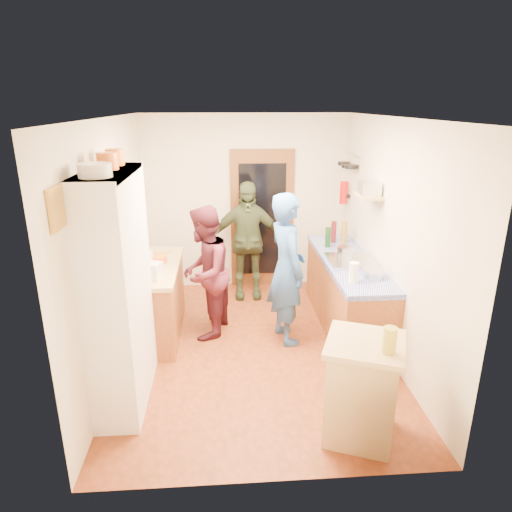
{
  "coord_description": "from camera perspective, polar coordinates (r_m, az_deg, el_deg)",
  "views": [
    {
      "loc": [
        -0.33,
        -4.72,
        2.75
      ],
      "look_at": [
        0.03,
        0.15,
        1.09
      ],
      "focal_mm": 32.0,
      "sensor_mm": 36.0,
      "label": 1
    }
  ],
  "objects": [
    {
      "name": "wall_right",
      "position": [
        5.27,
        16.44,
        2.01
      ],
      "size": [
        0.02,
        4.0,
        2.6
      ],
      "primitive_type": "cube",
      "color": "silver",
      "rests_on": "ground"
    },
    {
      "name": "island_top",
      "position": [
        3.86,
        13.53,
        -10.67
      ],
      "size": [
        0.8,
        0.8,
        0.05
      ],
      "primitive_type": "cube",
      "rotation": [
        0.0,
        0.0,
        -0.37
      ],
      "color": "#D6B374",
      "rests_on": "island_base"
    },
    {
      "name": "right_counter_top",
      "position": [
        5.76,
        11.48,
        -0.69
      ],
      "size": [
        0.62,
        2.22,
        0.06
      ],
      "primitive_type": "cube",
      "color": "#0519AC",
      "rests_on": "right_counter_base"
    },
    {
      "name": "hob",
      "position": [
        5.64,
        11.82,
        -0.6
      ],
      "size": [
        0.55,
        0.58,
        0.04
      ],
      "primitive_type": "cube",
      "color": "silver",
      "rests_on": "right_counter_top"
    },
    {
      "name": "ext_bracket",
      "position": [
        6.79,
        11.36,
        7.37
      ],
      "size": [
        0.06,
        0.1,
        0.04
      ],
      "primitive_type": "cube",
      "color": "black",
      "rests_on": "wall_right"
    },
    {
      "name": "oil_jar",
      "position": [
        3.69,
        16.36,
        -10.06
      ],
      "size": [
        0.14,
        0.14,
        0.21
      ],
      "primitive_type": "cylinder",
      "rotation": [
        0.0,
        0.0,
        -0.37
      ],
      "color": "#AD9E2D",
      "rests_on": "island_top"
    },
    {
      "name": "picture_frame",
      "position": [
        3.45,
        -23.69,
        5.46
      ],
      "size": [
        0.03,
        0.25,
        0.3
      ],
      "primitive_type": "cube",
      "color": "gold",
      "rests_on": "wall_left"
    },
    {
      "name": "mixing_bowl",
      "position": [
        5.2,
        14.38,
        -2.17
      ],
      "size": [
        0.24,
        0.24,
        0.09
      ],
      "primitive_type": "cylinder",
      "rotation": [
        0.0,
        0.0,
        -0.06
      ],
      "color": "silver",
      "rests_on": "right_counter_top"
    },
    {
      "name": "bottle_a",
      "position": [
        6.15,
        8.97,
        2.35
      ],
      "size": [
        0.09,
        0.09,
        0.27
      ],
      "primitive_type": "cylinder",
      "rotation": [
        0.0,
        0.0,
        0.33
      ],
      "color": "#143F14",
      "rests_on": "right_counter_top"
    },
    {
      "name": "fire_extinguisher",
      "position": [
        6.77,
        10.9,
        7.79
      ],
      "size": [
        0.11,
        0.11,
        0.32
      ],
      "primitive_type": "cylinder",
      "color": "red",
      "rests_on": "wall_right"
    },
    {
      "name": "person_left",
      "position": [
        5.51,
        -6.01,
        -1.97
      ],
      "size": [
        0.8,
        0.92,
        1.62
      ],
      "primitive_type": "imported",
      "rotation": [
        0.0,
        0.0,
        -1.84
      ],
      "color": "#4C1925",
      "rests_on": "ground"
    },
    {
      "name": "wall_back",
      "position": [
        6.89,
        -1.35,
        6.62
      ],
      "size": [
        3.0,
        0.02,
        2.6
      ],
      "primitive_type": "cube",
      "color": "silver",
      "rests_on": "ground"
    },
    {
      "name": "island_base",
      "position": [
        4.1,
        13.03,
        -16.23
      ],
      "size": [
        0.71,
        0.71,
        0.86
      ],
      "primitive_type": "cube",
      "rotation": [
        0.0,
        0.0,
        -0.37
      ],
      "color": "#D6B374",
      "rests_on": "ground"
    },
    {
      "name": "pan_hang_c",
      "position": [
        6.75,
        10.92,
        11.28
      ],
      "size": [
        0.17,
        0.17,
        0.05
      ],
      "primitive_type": "cylinder",
      "color": "black",
      "rests_on": "pan_rail"
    },
    {
      "name": "person_back",
      "position": [
        6.54,
        -1.07,
        1.92
      ],
      "size": [
        1.01,
        0.44,
        1.71
      ],
      "primitive_type": "imported",
      "rotation": [
        0.0,
        0.0,
        -0.02
      ],
      "color": "#354027",
      "rests_on": "ground"
    },
    {
      "name": "pan_hang_a",
      "position": [
        6.37,
        11.84,
        10.88
      ],
      "size": [
        0.18,
        0.18,
        0.05
      ],
      "primitive_type": "cylinder",
      "color": "black",
      "rests_on": "pan_rail"
    },
    {
      "name": "pan_hang_b",
      "position": [
        6.56,
        11.36,
        10.96
      ],
      "size": [
        0.16,
        0.16,
        0.05
      ],
      "primitive_type": "cylinder",
      "color": "black",
      "rests_on": "pan_rail"
    },
    {
      "name": "right_counter_base",
      "position": [
        5.92,
        11.2,
        -4.8
      ],
      "size": [
        0.6,
        2.2,
        0.84
      ],
      "primitive_type": "cube",
      "color": "#9A572D",
      "rests_on": "ground"
    },
    {
      "name": "left_counter_base",
      "position": [
        5.74,
        -12.59,
        -5.63
      ],
      "size": [
        0.6,
        1.4,
        0.85
      ],
      "primitive_type": "cube",
      "color": "#9A572D",
      "rests_on": "ground"
    },
    {
      "name": "door_frame",
      "position": [
        6.93,
        0.76,
        4.56
      ],
      "size": [
        0.95,
        0.06,
        2.1
      ],
      "primitive_type": "cube",
      "color": "brown",
      "rests_on": "ground"
    },
    {
      "name": "wall_left",
      "position": [
        5.08,
        -17.43,
        1.29
      ],
      "size": [
        0.02,
        4.0,
        2.6
      ],
      "primitive_type": "cube",
      "color": "silver",
      "rests_on": "ground"
    },
    {
      "name": "plate_stack",
      "position": [
        3.74,
        -19.5,
        10.07
      ],
      "size": [
        0.25,
        0.25,
        0.11
      ],
      "primitive_type": "cylinder",
      "color": "white",
      "rests_on": "hutch_top_shelf"
    },
    {
      "name": "pan_rail",
      "position": [
        6.54,
        12.02,
        12.22
      ],
      "size": [
        0.02,
        0.65,
        0.02
      ],
      "primitive_type": "cylinder",
      "rotation": [
        1.57,
        0.0,
        0.0
      ],
      "color": "silver",
      "rests_on": "wall_right"
    },
    {
      "name": "chopping_board",
      "position": [
        6.08,
        -12.02,
        0.73
      ],
      "size": [
        0.3,
        0.22,
        0.02
      ],
      "primitive_type": "cube",
      "rotation": [
        0.0,
        0.0,
        0.02
      ],
      "color": "#D6B374",
      "rests_on": "left_counter_top"
    },
    {
      "name": "orange_pot_a",
      "position": [
        4.13,
        -18.1,
        11.21
      ],
      "size": [
        0.18,
        0.18,
        0.14
      ],
      "primitive_type": "cylinder",
      "color": "orange",
      "rests_on": "hutch_top_shelf"
    },
    {
      "name": "door_glass",
      "position": [
        6.9,
        0.78,
        4.49
      ],
      "size": [
        0.7,
        0.02,
        1.7
      ],
      "primitive_type": "cube",
      "color": "black",
      "rests_on": "door_frame"
    },
    {
      "name": "pot_on_hob",
      "position": [
        5.71,
        11.07,
        0.57
      ],
      "size": [
        0.19,
        0.19,
        0.13
      ],
      "primitive_type": "cylinder",
      "color": "silver",
      "rests_on": "hob"
    },
    {
      "name": "wall_shelf",
      "position": [
        5.54,
        13.87,
        7.3
      ],
      "size": [
        0.26,
        0.42,
        0.03
      ],
      "primitive_type": "cube",
      "color": "#D6B374",
      "rests_on": "wall_right"
    },
    {
      "name": "orange_bowl",
      "position": [
        5.62,
        -12.03,
        -0.42
      ],
      "size": [
        0.23,
        0.23,
        0.09
      ],
      "primitive_type": "cylinder",
      "rotation": [
        0.0,
        0.0,
        0.25
      ],
      "color": "orange",
      "rests_on": "left_counter_top"
    },
    {
      "name": "cutting_board",
      "position": [
        3.9,
        12.86,
        -10.12
      ],
      "size": [
        0.43,
        0.39,
        0.02
      ],
      "primitive_type": "cube",
      "rotation": [
        0.0,
        0.0,
        -0.37
      ],
      "color": "white",
      "rests_on": "island_top"
    },
    {
      "name": "paper_towel",
      "position": [
        5.0,
        12.12,
        -2.02
      ],
      "size": [
        0.13,
        0.13,
        0.22
      ],
      "primitive_type": "cylinder",
      "rotation": [
        0.0,
        0.0,
        0.29
      ],
      "color": "white",
      "rests_on": "right_counter_top"
    },
    {
      "name": "hutch_body",
      "position": [
        4.36,
        -16.74,
        -4.29
      ],
      "size": [
        0.4,
        1.2,
        2.2
      ],
      "primitive_type": "cube",
      "color": "white",
      "rests_on": "ground"
    },
    {
      "name": "radio",
      "position": [
        5.53,
        13.95,
        8.21
      ],
      "size": [
        0.24,
        0.31,
        0.15
      ],
      "primitive_type": "cube",
      "rotation": [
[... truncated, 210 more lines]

